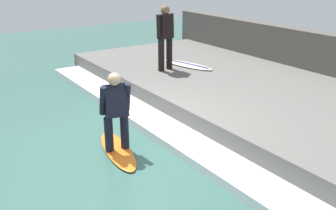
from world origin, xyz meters
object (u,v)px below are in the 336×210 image
at_px(surfboard_waiting_near, 188,65).
at_px(surfer_riding, 116,108).
at_px(surfboard_riding, 118,150).
at_px(surfer_waiting_near, 165,34).

bearing_deg(surfboard_waiting_near, surfer_riding, -142.78).
xyz_separation_m(surfboard_riding, surfboard_waiting_near, (3.56, 2.71, 0.50)).
bearing_deg(surfer_riding, surfboard_riding, 0.00).
bearing_deg(surfer_waiting_near, surfboard_waiting_near, -0.19).
xyz_separation_m(surfboard_riding, surfer_waiting_near, (2.82, 2.71, 1.41)).
distance_m(surfer_riding, surfer_waiting_near, 3.96).
relative_size(surfboard_riding, surfboard_waiting_near, 1.01).
distance_m(surfer_riding, surfboard_waiting_near, 4.49).
distance_m(surfer_waiting_near, surfboard_waiting_near, 1.18).
relative_size(surfboard_riding, surfer_waiting_near, 1.04).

